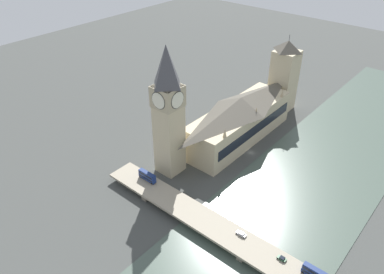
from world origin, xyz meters
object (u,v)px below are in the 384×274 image
Objects in this scene: victoria_tower at (284,76)px; double_decker_bus_mid at (317,274)px; parliament_hall at (240,119)px; clock_tower at (168,110)px; car_southbound_lead at (241,234)px; road_bridge at (247,247)px; double_decker_bus_rear at (147,176)px; car_northbound_tail at (282,258)px.

victoria_tower is 148.69m from double_decker_bus_mid.
victoria_tower is 4.67× the size of double_decker_bus_mid.
parliament_hall is 7.08× the size of double_decker_bus_mid.
parliament_hall is at bearing -101.95° from clock_tower.
parliament_hall is at bearing -54.86° from car_southbound_lead.
clock_tower is at bearing -18.20° from road_bridge.
car_southbound_lead is at bearing 125.14° from parliament_hall.
double_decker_bus_rear is (-1.10, 18.57, -30.79)m from clock_tower.
victoria_tower is 14.13× the size of car_northbound_tail.
road_bridge is (-65.17, 21.42, -34.37)m from clock_tower.
victoria_tower is 11.42× the size of car_southbound_lead.
victoria_tower is at bearing -95.92° from clock_tower.
victoria_tower reaches higher than parliament_hall.
double_decker_bus_rear is at bearing 82.06° from parliament_hall.
clock_tower is 18.94× the size of car_northbound_tail.
double_decker_bus_rear is (64.06, -2.86, 3.58)m from road_bridge.
road_bridge is 43.31× the size of car_northbound_tail.
car_southbound_lead is at bearing 0.62° from double_decker_bus_mid.
car_southbound_lead is at bearing -0.60° from car_northbound_tail.
car_southbound_lead is (5.42, -3.10, 1.57)m from road_bridge.
road_bridge is 64.23m from double_decker_bus_rear.
car_southbound_lead is at bearing 162.95° from clock_tower.
double_decker_bus_mid reaches higher than road_bridge.
victoria_tower is 124.08m from double_decker_bus_rear.
parliament_hall reaches higher than double_decker_bus_mid.
parliament_hall is 1.13× the size of clock_tower.
double_decker_bus_rear is 78.69m from car_northbound_tail.
car_northbound_tail is 20.03m from car_southbound_lead.
double_decker_bus_mid is 14.54m from car_northbound_tail.
parliament_hall is 7.65× the size of double_decker_bus_rear.
car_northbound_tail is (14.39, 0.58, -1.98)m from double_decker_bus_mid.
parliament_hall is 98.47m from car_northbound_tail.
double_decker_bus_rear reaches higher than road_bridge.
road_bridge is (-54.34, 72.60, -10.67)m from parliament_hall.
car_southbound_lead is (-58.64, -0.24, -2.01)m from double_decker_bus_rear.
double_decker_bus_mid is 3.03× the size of car_northbound_tail.
parliament_hall is 108.51m from double_decker_bus_mid.
victoria_tower is at bearing -60.59° from car_northbound_tail.
clock_tower is 105.23m from victoria_tower.
parliament_hall is 57.42m from clock_tower.
clock_tower is 6.75× the size of double_decker_bus_rear.
double_decker_bus_rear is 2.80× the size of car_northbound_tail.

